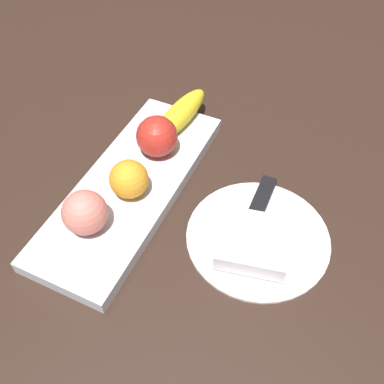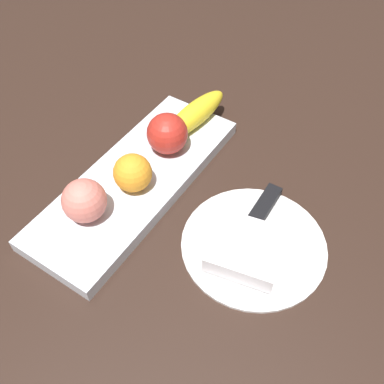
% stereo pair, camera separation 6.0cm
% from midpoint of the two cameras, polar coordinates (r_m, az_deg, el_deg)
% --- Properties ---
extents(ground_plane, '(2.40, 2.40, 0.00)m').
position_cam_midpoint_polar(ground_plane, '(0.75, -7.36, 0.88)').
color(ground_plane, '#2F1F18').
extents(fruit_tray, '(0.41, 0.15, 0.02)m').
position_cam_midpoint_polar(fruit_tray, '(0.73, -10.22, 0.55)').
color(fruit_tray, silver).
rests_on(fruit_tray, ground_plane).
extents(apple, '(0.07, 0.07, 0.07)m').
position_cam_midpoint_polar(apple, '(0.74, -6.88, 7.04)').
color(apple, red).
rests_on(apple, fruit_tray).
extents(banana, '(0.16, 0.06, 0.04)m').
position_cam_midpoint_polar(banana, '(0.80, -3.76, 9.85)').
color(banana, yellow).
rests_on(banana, fruit_tray).
extents(orange_near_apple, '(0.06, 0.06, 0.06)m').
position_cam_midpoint_polar(orange_near_apple, '(0.69, -10.64, 1.50)').
color(orange_near_apple, orange).
rests_on(orange_near_apple, fruit_tray).
extents(peach, '(0.07, 0.07, 0.07)m').
position_cam_midpoint_polar(peach, '(0.66, -16.25, -2.72)').
color(peach, '#E3786B').
rests_on(peach, fruit_tray).
extents(dinner_plate, '(0.22, 0.22, 0.01)m').
position_cam_midpoint_polar(dinner_plate, '(0.67, 6.02, -5.86)').
color(dinner_plate, white).
rests_on(dinner_plate, ground_plane).
extents(folded_napkin, '(0.11, 0.12, 0.03)m').
position_cam_midpoint_polar(folded_napkin, '(0.64, 5.29, -6.70)').
color(folded_napkin, white).
rests_on(folded_napkin, dinner_plate).
extents(knife, '(0.18, 0.03, 0.01)m').
position_cam_midpoint_polar(knife, '(0.70, 6.20, -1.96)').
color(knife, silver).
rests_on(knife, dinner_plate).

